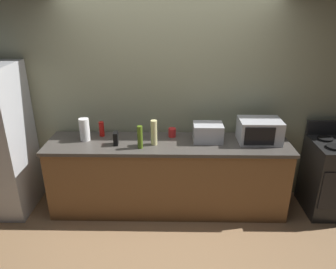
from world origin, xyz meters
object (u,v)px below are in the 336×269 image
(toaster_oven, at_px, (208,132))
(mug_red, at_px, (172,132))
(bottle_olive_oil, at_px, (140,137))
(bottle_hot_sauce, at_px, (102,129))
(microwave, at_px, (259,131))
(bottle_vinegar, at_px, (154,133))
(cordless_phone, at_px, (116,138))
(paper_towel_roll, at_px, (85,130))
(stove_range, at_px, (333,177))

(toaster_oven, xyz_separation_m, mug_red, (-0.42, 0.12, -0.05))
(bottle_olive_oil, xyz_separation_m, bottle_hot_sauce, (-0.50, 0.34, -0.04))
(microwave, distance_m, bottle_vinegar, 1.22)
(bottle_vinegar, bearing_deg, cordless_phone, -179.08)
(bottle_hot_sauce, bearing_deg, paper_towel_roll, -142.12)
(paper_towel_roll, height_order, bottle_hot_sauce, paper_towel_roll)
(bottle_hot_sauce, height_order, mug_red, bottle_hot_sauce)
(toaster_oven, xyz_separation_m, bottle_hot_sauce, (-1.27, 0.12, -0.01))
(paper_towel_roll, relative_size, bottle_olive_oil, 1.03)
(paper_towel_roll, height_order, bottle_vinegar, bottle_vinegar)
(cordless_phone, bearing_deg, paper_towel_roll, 158.34)
(paper_towel_roll, bearing_deg, cordless_phone, -17.09)
(bottle_olive_oil, bearing_deg, microwave, 8.51)
(microwave, xyz_separation_m, toaster_oven, (-0.59, 0.01, -0.03))
(paper_towel_roll, distance_m, cordless_phone, 0.41)
(toaster_oven, xyz_separation_m, paper_towel_roll, (-1.44, -0.01, 0.03))
(microwave, height_order, mug_red, microwave)
(paper_towel_roll, xyz_separation_m, bottle_vinegar, (0.82, -0.11, 0.01))
(bottle_hot_sauce, bearing_deg, stove_range, -3.71)
(cordless_phone, xyz_separation_m, bottle_vinegar, (0.44, 0.01, 0.07))
(paper_towel_roll, relative_size, mug_red, 2.52)
(bottle_hot_sauce, xyz_separation_m, mug_red, (0.86, -0.00, -0.04))
(mug_red, bearing_deg, toaster_oven, -15.64)
(paper_towel_roll, relative_size, bottle_vinegar, 0.92)
(microwave, relative_size, bottle_hot_sauce, 2.66)
(cordless_phone, relative_size, bottle_vinegar, 0.51)
(toaster_oven, bearing_deg, stove_range, -2.25)
(toaster_oven, distance_m, cordless_phone, 1.07)
(mug_red, bearing_deg, microwave, -7.27)
(microwave, relative_size, toaster_oven, 1.41)
(bottle_vinegar, distance_m, mug_red, 0.33)
(bottle_vinegar, bearing_deg, microwave, 5.09)
(paper_towel_roll, bearing_deg, stove_range, -0.97)
(microwave, bearing_deg, bottle_hot_sauce, 175.89)
(toaster_oven, bearing_deg, paper_towel_roll, -179.60)
(stove_range, relative_size, microwave, 2.25)
(stove_range, xyz_separation_m, microwave, (-0.94, 0.05, 0.57))
(stove_range, height_order, microwave, microwave)
(bottle_hot_sauce, bearing_deg, toaster_oven, -5.47)
(stove_range, xyz_separation_m, bottle_olive_oil, (-2.31, -0.16, 0.57))
(stove_range, bearing_deg, bottle_vinegar, -178.40)
(stove_range, xyz_separation_m, mug_red, (-1.95, 0.18, 0.49))
(microwave, height_order, toaster_oven, microwave)
(stove_range, distance_m, bottle_vinegar, 2.24)
(toaster_oven, relative_size, cordless_phone, 2.27)
(bottle_vinegar, height_order, bottle_hot_sauce, bottle_vinegar)
(microwave, bearing_deg, paper_towel_roll, 179.94)
(bottle_hot_sauce, bearing_deg, bottle_olive_oil, -34.10)
(cordless_phone, distance_m, bottle_vinegar, 0.44)
(bottle_hot_sauce, bearing_deg, microwave, -4.11)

